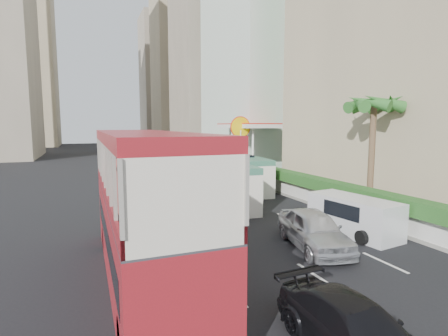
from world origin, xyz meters
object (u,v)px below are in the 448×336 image
car_silver_lane_b (313,248)px  shell_station (257,148)px  double_decker_bus (144,207)px  panel_van_far (217,168)px  palm_tree (371,158)px  minibus_far (247,175)px  van_asset (199,190)px  car_silver_lane_a (189,216)px  panel_van_near (353,216)px  minibus_near (228,185)px

car_silver_lane_b → shell_station: size_ratio=0.61×
double_decker_bus → panel_van_far: 23.53m
panel_van_far → palm_tree: palm_tree is taller
minibus_far → shell_station: (5.89, 9.88, 1.36)m
minibus_far → panel_van_far: minibus_far is taller
double_decker_bus → van_asset: size_ratio=2.13×
double_decker_bus → car_silver_lane_b: (7.22, 0.39, -2.53)m
panel_van_far → palm_tree: bearing=-80.9°
van_asset → minibus_far: size_ratio=0.82×
car_silver_lane_a → van_asset: car_silver_lane_a is taller
double_decker_bus → palm_tree: size_ratio=1.72×
car_silver_lane_b → panel_van_near: (3.03, 0.98, 0.90)m
van_asset → minibus_near: size_ratio=0.80×
car_silver_lane_a → panel_van_far: (6.80, 13.54, 1.01)m
double_decker_bus → panel_van_near: 10.48m
palm_tree → car_silver_lane_b: bearing=-151.2°
minibus_near → panel_van_near: 8.37m
minibus_far → panel_van_far: bearing=93.2°
van_asset → shell_station: shell_station is taller
double_decker_bus → car_silver_lane_a: bearing=63.6°
van_asset → minibus_near: bearing=-91.1°
car_silver_lane_a → panel_van_far: bearing=67.1°
minibus_far → panel_van_far: (0.39, 7.89, -0.38)m
double_decker_bus → car_silver_lane_a: double_decker_bus is taller
car_silver_lane_a → double_decker_bus: bearing=-112.7°
van_asset → palm_tree: bearing=-58.6°
minibus_far → car_silver_lane_a: bearing=-132.6°
double_decker_bus → shell_station: 28.02m
shell_station → minibus_far: bearing=-120.8°
car_silver_lane_b → van_asset: size_ratio=0.94×
minibus_near → panel_van_near: size_ratio=1.44×
car_silver_lane_a → minibus_near: 3.65m
car_silver_lane_b → minibus_near: size_ratio=0.75×
car_silver_lane_b → palm_tree: 8.23m
double_decker_bus → palm_tree: bearing=16.2°
van_asset → minibus_near: minibus_near is taller
panel_van_far → shell_station: 6.11m
van_asset → minibus_far: 4.17m
panel_van_far → car_silver_lane_b: bearing=-101.0°
car_silver_lane_a → van_asset: size_ratio=0.87×
minibus_near → palm_tree: 8.85m
van_asset → panel_van_near: size_ratio=1.15×
panel_van_far → shell_station: (5.50, 2.00, 1.74)m
car_silver_lane_b → van_asset: car_silver_lane_b is taller
minibus_near → minibus_far: (3.39, 4.18, -0.04)m
double_decker_bus → palm_tree: 14.39m
panel_van_far → minibus_near: bearing=-109.3°
minibus_far → palm_tree: size_ratio=0.98×
minibus_far → panel_van_near: bearing=-83.3°
panel_van_near → shell_station: size_ratio=0.56×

